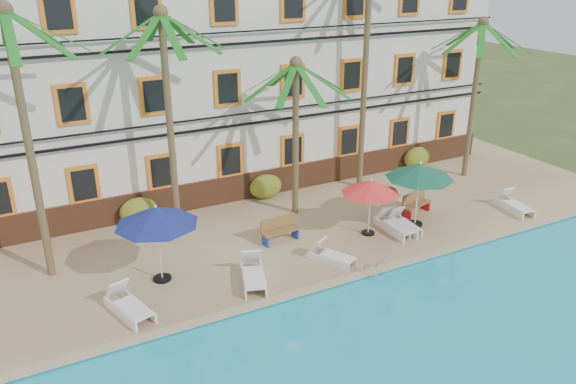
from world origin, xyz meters
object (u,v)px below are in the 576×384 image
umbrella_blue (156,216)px  pool_ladder (376,273)px  umbrella_red (371,187)px  lounger_f (514,204)px  bench_left (279,229)px  palm_b (167,95)px  palm_a (23,112)px  lounger_a (129,305)px  palm_c (296,114)px  palm_e (476,76)px  palm_d (366,48)px  lounger_d (395,224)px  lounger_b (253,274)px  lounger_c (331,255)px  bench_right (415,203)px  umbrella_green (420,171)px  lounger_e (403,223)px

umbrella_blue → pool_ladder: bearing=-24.4°
umbrella_red → lounger_f: size_ratio=1.19×
umbrella_blue → bench_left: 5.10m
palm_b → lounger_f: size_ratio=4.40×
palm_a → lounger_a: palm_a is taller
umbrella_blue → palm_c: bearing=22.9°
palm_b → palm_e: size_ratio=1.12×
palm_a → palm_d: palm_d is taller
palm_e → lounger_a: bearing=-166.4°
lounger_d → lounger_b: bearing=-172.2°
lounger_c → bench_left: (-0.87, 2.29, 0.21)m
palm_a → palm_b: 4.84m
lounger_d → pool_ladder: bearing=-137.8°
pool_ladder → lounger_a: bearing=169.3°
lounger_f → bench_right: bench_right is taller
palm_b → pool_ladder: bearing=-50.6°
umbrella_blue → umbrella_red: (8.00, -0.37, -0.36)m
lounger_b → lounger_a: bearing=178.5°
lounger_d → umbrella_green: bearing=4.2°
umbrella_green → pool_ladder: umbrella_green is taller
palm_d → palm_c: bearing=-163.7°
lounger_b → umbrella_green: bearing=7.3°
palm_e → bench_right: size_ratio=4.78×
lounger_e → bench_left: bearing=163.8°
lounger_a → bench_right: bench_right is taller
palm_d → umbrella_red: bearing=-120.4°
umbrella_green → lounger_f: umbrella_green is taller
bench_left → pool_ladder: (1.81, -3.66, -0.47)m
bench_left → palm_e: bearing=10.2°
palm_b → bench_left: (3.17, -2.40, -4.92)m
lounger_d → umbrella_blue: bearing=175.8°
palm_c → lounger_b: bearing=-132.1°
lounger_e → pool_ladder: 3.74m
umbrella_green → umbrella_red: bearing=174.3°
palm_b → bench_right: palm_b is taller
palm_b → bench_right: bearing=-16.8°
umbrella_blue → lounger_f: 14.91m
palm_b → lounger_c: size_ratio=4.77×
pool_ladder → lounger_c: bearing=124.4°
umbrella_red → pool_ladder: 3.55m
lounger_e → bench_right: size_ratio=1.07×
umbrella_green → lounger_a: size_ratio=1.30×
palm_e → lounger_d: size_ratio=3.86×
umbrella_red → umbrella_green: 2.16m
lounger_d → bench_right: size_ratio=1.24×
palm_e → pool_ladder: size_ratio=10.10×
bench_left → palm_a: bearing=170.3°
palm_c → lounger_c: palm_c is taller
palm_a → lounger_d: palm_a is taller
palm_c → palm_a: bearing=-176.1°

